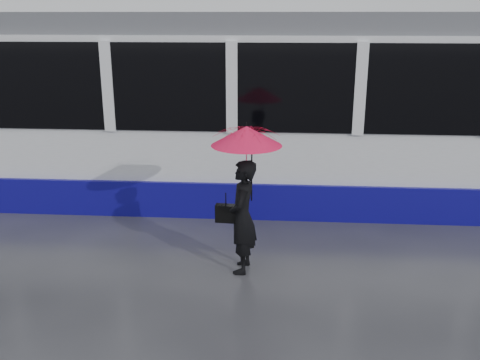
{
  "coord_description": "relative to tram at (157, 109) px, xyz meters",
  "views": [
    {
      "loc": [
        -0.09,
        -7.16,
        3.31
      ],
      "look_at": [
        -0.62,
        -0.06,
        1.1
      ],
      "focal_mm": 40.0,
      "sensor_mm": 36.0,
      "label": 1
    }
  ],
  "objects": [
    {
      "name": "ground",
      "position": [
        2.35,
        -2.5,
        -1.64
      ],
      "size": [
        90.0,
        90.0,
        0.0
      ],
      "primitive_type": "plane",
      "color": "#2E2E33",
      "rests_on": "ground"
    },
    {
      "name": "handbag",
      "position": [
        1.58,
        -3.1,
        -0.83
      ],
      "size": [
        0.28,
        0.14,
        0.42
      ],
      "rotation": [
        0.0,
        0.0,
        -0.07
      ],
      "color": "black",
      "rests_on": "ground"
    },
    {
      "name": "umbrella",
      "position": [
        1.85,
        -3.12,
        0.04
      ],
      "size": [
        0.96,
        0.96,
        1.04
      ],
      "rotation": [
        0.0,
        0.0,
        -0.07
      ],
      "color": "#EF1450",
      "rests_on": "ground"
    },
    {
      "name": "woman",
      "position": [
        1.8,
        -3.12,
        -0.87
      ],
      "size": [
        0.4,
        0.58,
        1.54
      ],
      "primitive_type": "imported",
      "rotation": [
        0.0,
        0.0,
        -1.64
      ],
      "color": "black",
      "rests_on": "ground"
    },
    {
      "name": "tram",
      "position": [
        0.0,
        0.0,
        0.0
      ],
      "size": [
        26.0,
        2.56,
        3.35
      ],
      "color": "white",
      "rests_on": "ground"
    },
    {
      "name": "rails",
      "position": [
        2.35,
        -0.0,
        -1.63
      ],
      "size": [
        34.0,
        1.51,
        0.02
      ],
      "color": "#3F3D38",
      "rests_on": "ground"
    }
  ]
}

